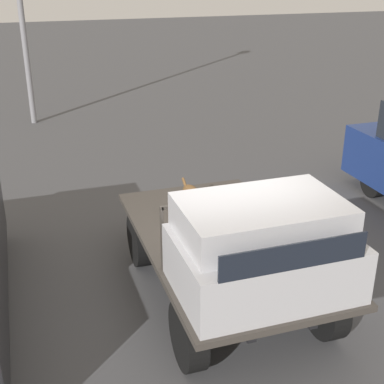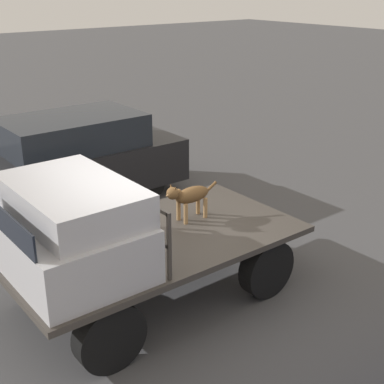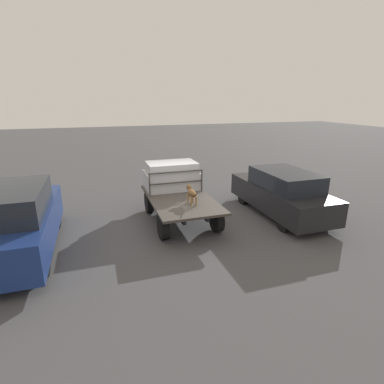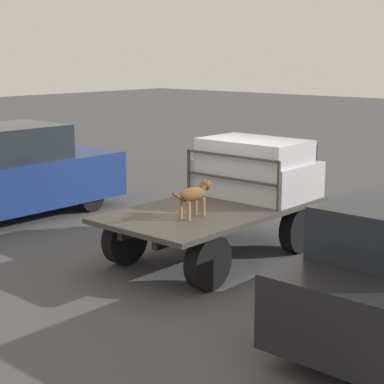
{
  "view_description": "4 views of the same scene",
  "coord_description": "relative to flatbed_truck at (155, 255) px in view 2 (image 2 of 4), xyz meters",
  "views": [
    {
      "loc": [
        5.89,
        -2.39,
        4.3
      ],
      "look_at": [
        -0.77,
        -0.19,
        1.28
      ],
      "focal_mm": 50.0,
      "sensor_mm": 36.0,
      "label": 1
    },
    {
      "loc": [
        3.47,
        5.23,
        4.01
      ],
      "look_at": [
        -0.77,
        -0.19,
        1.28
      ],
      "focal_mm": 50.0,
      "sensor_mm": 36.0,
      "label": 2
    },
    {
      "loc": [
        -9.5,
        2.66,
        4.14
      ],
      "look_at": [
        -0.77,
        -0.19,
        1.28
      ],
      "focal_mm": 28.0,
      "sensor_mm": 36.0,
      "label": 3
    },
    {
      "loc": [
        -8.02,
        -6.57,
        3.35
      ],
      "look_at": [
        -0.77,
        -0.19,
        1.28
      ],
      "focal_mm": 60.0,
      "sensor_mm": 36.0,
      "label": 4
    }
  ],
  "objects": [
    {
      "name": "truck_cab",
      "position": [
        1.18,
        0.0,
        0.73
      ],
      "size": [
        1.37,
        1.97,
        1.02
      ],
      "color": "#B7B7BC",
      "rests_on": "flatbed_truck"
    },
    {
      "name": "dog",
      "position": [
        -0.71,
        -0.19,
        0.61
      ],
      "size": [
        0.9,
        0.23,
        0.59
      ],
      "rotation": [
        0.0,
        0.0,
        0.16
      ],
      "color": "#9E7547",
      "rests_on": "flatbed_truck"
    },
    {
      "name": "flatbed_truck",
      "position": [
        0.0,
        0.0,
        0.0
      ],
      "size": [
        3.89,
        2.09,
        0.88
      ],
      "color": "black",
      "rests_on": "ground"
    },
    {
      "name": "ground_plane",
      "position": [
        0.0,
        0.0,
        -0.63
      ],
      "size": [
        80.0,
        80.0,
        0.0
      ],
      "primitive_type": "plane",
      "color": "#474749"
    },
    {
      "name": "parked_sedan",
      "position": [
        -0.53,
        -3.73,
        0.21
      ],
      "size": [
        4.58,
        1.79,
        1.69
      ],
      "rotation": [
        0.0,
        0.0,
        0.06
      ],
      "color": "black",
      "rests_on": "ground"
    },
    {
      "name": "truck_headboard",
      "position": [
        0.45,
        0.0,
        0.79
      ],
      "size": [
        0.04,
        1.97,
        0.82
      ],
      "color": "#3D3833",
      "rests_on": "flatbed_truck"
    }
  ]
}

